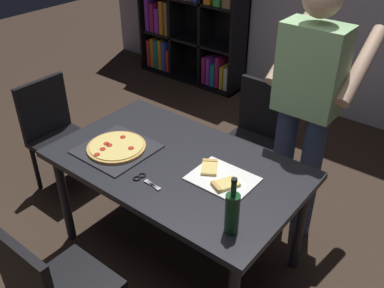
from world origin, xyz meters
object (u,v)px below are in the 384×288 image
(kitchen_scissors, at_px, (144,180))
(person_serving_pizza, at_px, (307,103))
(pepperoni_pizza_on_tray, at_px, (117,148))
(chair_far_side, at_px, (255,132))
(chair_left_end, at_px, (55,130))
(dining_table, at_px, (177,172))
(wine_bottle, at_px, (232,212))

(kitchen_scissors, bearing_deg, person_serving_pizza, 63.64)
(pepperoni_pizza_on_tray, bearing_deg, person_serving_pizza, 45.71)
(chair_far_side, bearing_deg, kitchen_scissors, -91.14)
(chair_left_end, relative_size, pepperoni_pizza_on_tray, 2.11)
(dining_table, bearing_deg, pepperoni_pizza_on_tray, -160.39)
(wine_bottle, bearing_deg, dining_table, 154.06)
(pepperoni_pizza_on_tray, height_order, kitchen_scissors, pepperoni_pizza_on_tray)
(kitchen_scissors, bearing_deg, dining_table, 84.66)
(person_serving_pizza, relative_size, wine_bottle, 5.54)
(kitchen_scissors, bearing_deg, chair_far_side, 88.86)
(chair_far_side, xyz_separation_m, wine_bottle, (0.58, -1.23, 0.36))
(dining_table, xyz_separation_m, person_serving_pizza, (0.46, 0.72, 0.33))
(chair_left_end, relative_size, person_serving_pizza, 0.51)
(person_serving_pizza, distance_m, pepperoni_pizza_on_tray, 1.22)
(person_serving_pizza, height_order, kitchen_scissors, person_serving_pizza)
(wine_bottle, height_order, kitchen_scissors, wine_bottle)
(wine_bottle, bearing_deg, person_serving_pizza, 97.04)
(wine_bottle, distance_m, kitchen_scissors, 0.62)
(person_serving_pizza, xyz_separation_m, wine_bottle, (0.12, -1.00, -0.13))
(dining_table, bearing_deg, kitchen_scissors, -95.34)
(person_serving_pizza, bearing_deg, wine_bottle, -82.96)
(wine_bottle, bearing_deg, chair_far_side, 115.47)
(chair_far_side, distance_m, wine_bottle, 1.40)
(pepperoni_pizza_on_tray, bearing_deg, chair_far_side, 70.80)
(dining_table, height_order, chair_far_side, chair_far_side)
(chair_far_side, relative_size, kitchen_scissors, 4.61)
(chair_left_end, height_order, person_serving_pizza, person_serving_pizza)
(wine_bottle, xyz_separation_m, kitchen_scissors, (-0.61, 0.03, -0.11))
(dining_table, distance_m, person_serving_pizza, 0.92)
(dining_table, relative_size, wine_bottle, 4.80)
(chair_left_end, xyz_separation_m, wine_bottle, (1.83, -0.28, 0.36))
(person_serving_pizza, relative_size, pepperoni_pizza_on_tray, 4.11)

